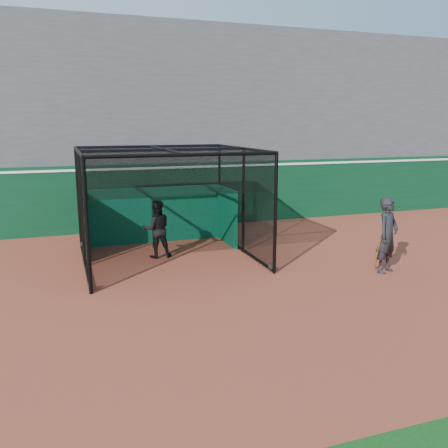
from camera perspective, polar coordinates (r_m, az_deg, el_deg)
name	(u,v)px	position (r m, az deg, el deg)	size (l,w,h in m)	color
ground	(245,301)	(10.99, 2.50, -9.29)	(120.00, 120.00, 0.00)	#96402B
outfield_wall	(165,195)	(18.61, -7.17, 3.54)	(50.00, 0.50, 2.50)	#09361C
grandstand	(145,113)	(22.12, -9.50, 13.07)	(50.00, 7.85, 8.95)	#4C4C4F
batting_cage	(167,206)	(14.04, -6.86, 2.19)	(4.90, 4.73, 3.25)	black
batter	(157,229)	(14.42, -8.09, -0.59)	(0.85, 0.66, 1.75)	black
on_deck_player	(387,235)	(13.55, 19.07, -1.32)	(0.89, 0.76, 2.05)	black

